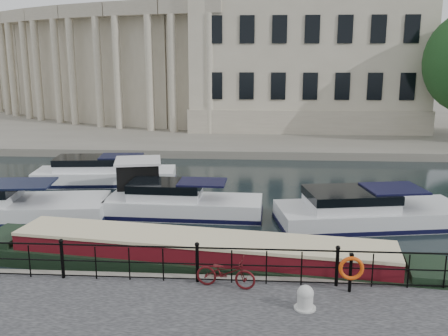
# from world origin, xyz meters

# --- Properties ---
(ground_plane) EXTENTS (160.00, 160.00, 0.00)m
(ground_plane) POSITION_xyz_m (0.00, 0.00, 0.00)
(ground_plane) COLOR black
(ground_plane) RESTS_ON ground
(far_bank) EXTENTS (120.00, 42.00, 0.55)m
(far_bank) POSITION_xyz_m (0.00, 39.00, 0.28)
(far_bank) COLOR #6B665B
(far_bank) RESTS_ON ground_plane
(railing) EXTENTS (24.14, 0.14, 1.22)m
(railing) POSITION_xyz_m (0.00, -2.25, 1.20)
(railing) COLOR black
(railing) RESTS_ON near_quay
(civic_building) EXTENTS (53.55, 31.84, 16.85)m
(civic_building) POSITION_xyz_m (-1.00, 34.71, 7.04)
(civic_building) COLOR #ADA38C
(civic_building) RESTS_ON far_bank
(bicycle) EXTENTS (1.79, 0.90, 0.90)m
(bicycle) POSITION_xyz_m (0.84, -2.55, 1.00)
(bicycle) COLOR #460C0F
(bicycle) RESTS_ON near_quay
(mooring_bollard) EXTENTS (0.58, 0.58, 0.65)m
(mooring_bollard) POSITION_xyz_m (2.98, -3.65, 0.85)
(mooring_bollard) COLOR #B6B7B2
(mooring_bollard) RESTS_ON near_quay
(life_ring_post) EXTENTS (0.70, 0.19, 1.14)m
(life_ring_post) POSITION_xyz_m (4.31, -2.67, 1.26)
(life_ring_post) COLOR black
(life_ring_post) RESTS_ON near_quay
(narrowboat) EXTENTS (15.85, 4.23, 1.57)m
(narrowboat) POSITION_xyz_m (-0.14, -0.29, 0.37)
(narrowboat) COLOR black
(narrowboat) RESTS_ON ground_plane
(harbour_hut) EXTENTS (3.38, 3.00, 2.18)m
(harbour_hut) POSITION_xyz_m (-4.01, 7.50, 0.95)
(harbour_hut) COLOR #6B665B
(harbour_hut) RESTS_ON ground_plane
(cabin_cruisers) EXTENTS (25.60, 9.99, 1.99)m
(cabin_cruisers) POSITION_xyz_m (-3.51, 6.14, 0.37)
(cabin_cruisers) COLOR silver
(cabin_cruisers) RESTS_ON ground_plane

